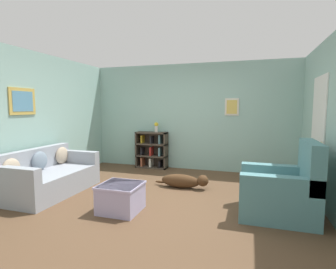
{
  "coord_description": "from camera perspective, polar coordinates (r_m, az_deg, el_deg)",
  "views": [
    {
      "loc": [
        1.43,
        -4.12,
        1.55
      ],
      "look_at": [
        0.0,
        0.4,
        1.05
      ],
      "focal_mm": 28.0,
      "sensor_mm": 36.0,
      "label": 1
    }
  ],
  "objects": [
    {
      "name": "bookshelf",
      "position": [
        6.71,
        -3.53,
        -3.45
      ],
      "size": [
        0.81,
        0.29,
        0.92
      ],
      "color": "#42382D",
      "rests_on": "ground_plane"
    },
    {
      "name": "dog",
      "position": [
        5.1,
        3.5,
        -10.05
      ],
      "size": [
        1.07,
        0.24,
        0.28
      ],
      "color": "#472D19",
      "rests_on": "ground_plane"
    },
    {
      "name": "coffee_table",
      "position": [
        4.06,
        -10.23,
        -13.17
      ],
      "size": [
        0.59,
        0.58,
        0.41
      ],
      "color": "#ADA3CC",
      "rests_on": "ground_plane"
    },
    {
      "name": "ground_plane",
      "position": [
        4.63,
        -1.54,
        -13.55
      ],
      "size": [
        14.0,
        14.0,
        0.0
      ],
      "primitive_type": "plane",
      "color": "brown"
    },
    {
      "name": "wall_right",
      "position": [
        4.29,
        32.64,
        1.64
      ],
      "size": [
        0.16,
        5.0,
        2.6
      ],
      "color": "#93BCB2",
      "rests_on": "ground_plane"
    },
    {
      "name": "wall_back",
      "position": [
        6.53,
        4.93,
        3.81
      ],
      "size": [
        5.6,
        0.13,
        2.6
      ],
      "color": "#93BCB2",
      "rests_on": "ground_plane"
    },
    {
      "name": "wall_left",
      "position": [
        5.73,
        -26.47,
        2.91
      ],
      "size": [
        0.13,
        5.0,
        2.6
      ],
      "color": "#93BCB2",
      "rests_on": "ground_plane"
    },
    {
      "name": "recliner_chair",
      "position": [
        4.11,
        23.65,
        -11.26
      ],
      "size": [
        1.0,
        0.89,
        1.09
      ],
      "color": "slate",
      "rests_on": "ground_plane"
    },
    {
      "name": "couch",
      "position": [
        5.25,
        -24.5,
        -8.32
      ],
      "size": [
        0.9,
        1.7,
        0.79
      ],
      "color": "#9399A3",
      "rests_on": "ground_plane"
    },
    {
      "name": "vase",
      "position": [
        6.57,
        -2.56,
        1.75
      ],
      "size": [
        0.1,
        0.1,
        0.25
      ],
      "color": "silver",
      "rests_on": "bookshelf"
    }
  ]
}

